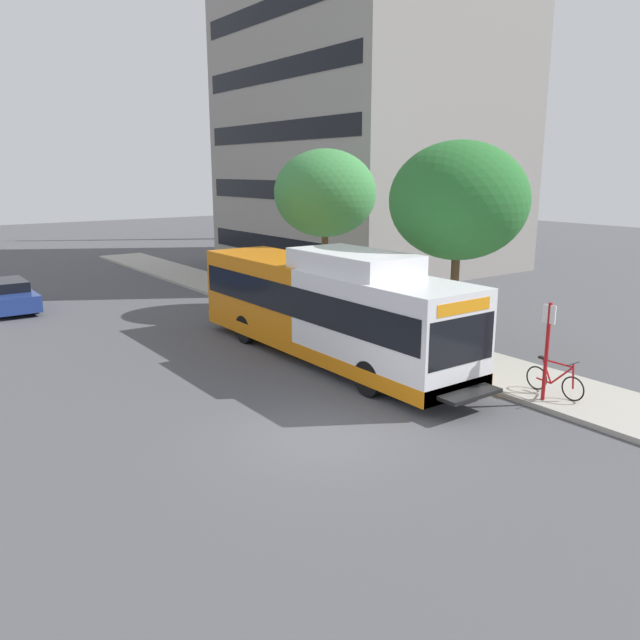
{
  "coord_description": "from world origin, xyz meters",
  "views": [
    {
      "loc": [
        -8.05,
        -11.1,
        6.0
      ],
      "look_at": [
        2.91,
        3.97,
        1.6
      ],
      "focal_mm": 35.64,
      "sensor_mm": 36.0,
      "label": 1
    }
  ],
  "objects_px": {
    "transit_bus": "(326,308)",
    "street_tree_mid_block": "(325,193)",
    "parked_car_far_lane": "(8,295)",
    "bus_stop_sign_pole": "(547,344)",
    "street_tree_near_stop": "(459,201)",
    "bicycle_parked": "(555,380)"
  },
  "relations": [
    {
      "from": "bicycle_parked",
      "to": "street_tree_mid_block",
      "type": "height_order",
      "value": "street_tree_mid_block"
    },
    {
      "from": "transit_bus",
      "to": "street_tree_mid_block",
      "type": "xyz_separation_m",
      "value": [
        4.28,
        5.85,
        3.35
      ]
    },
    {
      "from": "street_tree_mid_block",
      "to": "parked_car_far_lane",
      "type": "height_order",
      "value": "street_tree_mid_block"
    },
    {
      "from": "street_tree_mid_block",
      "to": "bus_stop_sign_pole",
      "type": "bearing_deg",
      "value": -99.78
    },
    {
      "from": "parked_car_far_lane",
      "to": "transit_bus",
      "type": "bearing_deg",
      "value": -64.06
    },
    {
      "from": "street_tree_near_stop",
      "to": "street_tree_mid_block",
      "type": "xyz_separation_m",
      "value": [
        0.43,
        7.77,
        0.01
      ]
    },
    {
      "from": "bus_stop_sign_pole",
      "to": "parked_car_far_lane",
      "type": "height_order",
      "value": "bus_stop_sign_pole"
    },
    {
      "from": "transit_bus",
      "to": "bus_stop_sign_pole",
      "type": "xyz_separation_m",
      "value": [
        2.12,
        -6.71,
        -0.05
      ]
    },
    {
      "from": "bicycle_parked",
      "to": "parked_car_far_lane",
      "type": "height_order",
      "value": "parked_car_far_lane"
    },
    {
      "from": "street_tree_near_stop",
      "to": "bicycle_parked",
      "type": "bearing_deg",
      "value": -104.21
    },
    {
      "from": "transit_bus",
      "to": "bus_stop_sign_pole",
      "type": "distance_m",
      "value": 7.03
    },
    {
      "from": "bus_stop_sign_pole",
      "to": "street_tree_mid_block",
      "type": "xyz_separation_m",
      "value": [
        2.16,
        12.56,
        3.4
      ]
    },
    {
      "from": "parked_car_far_lane",
      "to": "bicycle_parked",
      "type": "bearing_deg",
      "value": -65.39
    },
    {
      "from": "bus_stop_sign_pole",
      "to": "bicycle_parked",
      "type": "height_order",
      "value": "bus_stop_sign_pole"
    },
    {
      "from": "transit_bus",
      "to": "street_tree_mid_block",
      "type": "distance_m",
      "value": 7.99
    },
    {
      "from": "parked_car_far_lane",
      "to": "bus_stop_sign_pole",
      "type": "bearing_deg",
      "value": -66.66
    },
    {
      "from": "transit_bus",
      "to": "street_tree_near_stop",
      "type": "xyz_separation_m",
      "value": [
        3.85,
        -1.92,
        3.34
      ]
    },
    {
      "from": "bus_stop_sign_pole",
      "to": "street_tree_near_stop",
      "type": "bearing_deg",
      "value": 70.05
    },
    {
      "from": "transit_bus",
      "to": "street_tree_near_stop",
      "type": "relative_size",
      "value": 1.8
    },
    {
      "from": "street_tree_near_stop",
      "to": "street_tree_mid_block",
      "type": "relative_size",
      "value": 1.01
    },
    {
      "from": "street_tree_mid_block",
      "to": "parked_car_far_lane",
      "type": "relative_size",
      "value": 1.5
    },
    {
      "from": "bus_stop_sign_pole",
      "to": "transit_bus",
      "type": "bearing_deg",
      "value": 107.51
    }
  ]
}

